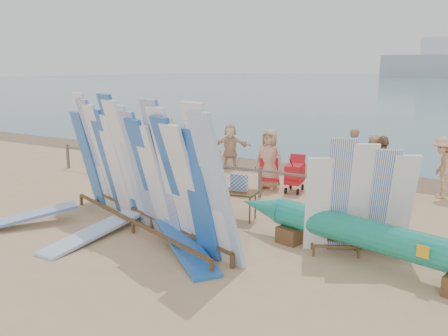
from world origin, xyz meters
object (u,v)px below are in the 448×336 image
Objects in this scene: flat_board_e at (19,227)px; beachgoer_5 at (230,146)px; beach_chair_right at (269,180)px; beachgoer_9 at (442,167)px; beach_chair_left at (208,171)px; beachgoer_3 at (167,141)px; beachgoer_6 at (269,159)px; flat_board_b at (94,238)px; main_surfboard_rack at (141,172)px; beachgoer_4 at (197,154)px; beachgoer_8 at (374,166)px; beachgoer_2 at (165,145)px; beachgoer_0 at (129,146)px; beachgoer_10 at (382,169)px; beachgoer_1 at (125,140)px; beachgoer_11 at (190,138)px; vendor_table at (239,205)px; beachgoer_7 at (354,155)px; flat_board_d at (185,254)px; side_surfboard_rack at (360,202)px; outrigger_canoe at (367,236)px.

beachgoer_5 is at bearing 115.56° from flat_board_e.
beachgoer_9 reaches higher than beach_chair_right.
beachgoer_3 is (-2.58, 1.15, 0.66)m from beach_chair_left.
beachgoer_9 is 0.96× the size of beachgoer_6.
beachgoer_3 is (-3.45, 7.21, 0.94)m from flat_board_b.
beachgoer_4 is at bearing 130.46° from main_surfboard_rack.
beachgoer_8 is 0.98× the size of beachgoer_2.
beachgoer_0 is 0.96× the size of beachgoer_3.
beachgoer_5 is 6.11m from beachgoer_10.
beachgoer_1 is (-5.77, 7.42, 0.78)m from flat_board_b.
beachgoer_4 is 0.99× the size of beachgoer_11.
flat_board_e is at bearing -150.29° from beachgoer_11.
beach_chair_right is 5.51m from beachgoer_0.
beachgoer_10 reaches higher than beachgoer_8.
beachgoer_1 is (-7.91, 4.63, 0.40)m from vendor_table.
flat_board_d is at bearing 129.39° from beachgoer_7.
beachgoer_1 is 7.33m from beachgoer_6.
vendor_table is 3.19m from beach_chair_right.
side_surfboard_rack is 0.74m from outrigger_canoe.
beach_chair_left is (-3.15, 5.76, 0.28)m from flat_board_d.
main_surfboard_rack is 3.29× the size of beachgoer_6.
beachgoer_9 is at bearing 16.93° from beachgoer_6.
flat_board_d is 1.46× the size of beachgoer_2.
flat_board_e is at bearing -98.30° from beachgoer_1.
beachgoer_4 is at bearing 101.90° from flat_board_b.
outrigger_canoe is 3.36× the size of beachgoer_3.
main_surfboard_rack is 2.25m from flat_board_d.
beachgoer_2 reaches higher than beachgoer_11.
flat_board_e is 11.47m from beachgoer_9.
beachgoer_8 is (-1.70, -0.88, 0.01)m from beachgoer_9.
flat_board_b is at bearing 42.65° from flat_board_e.
beachgoer_3 reaches higher than flat_board_e.
beachgoer_7 is (4.65, 2.47, 0.03)m from beachgoer_4.
beachgoer_11 is at bearing 155.68° from outrigger_canoe.
beachgoer_11 is (-9.20, 7.35, 0.26)m from outrigger_canoe.
beachgoer_5 is 4.52m from beachgoer_7.
beach_chair_right is at bearing 75.90° from flat_board_b.
vendor_table reaches higher than flat_board_b.
beach_chair_left is at bearing -116.35° from beachgoer_11.
beach_chair_left is 0.68m from beachgoer_4.
outrigger_canoe is 9.83m from beachgoer_2.
beach_chair_right is (-3.80, 3.84, -0.82)m from side_surfboard_rack.
flat_board_d is 10.77m from beachgoer_1.
vendor_table is 0.69× the size of beachgoer_5.
beachgoer_6 is (3.47, 6.40, 0.93)m from flat_board_e.
flat_board_b is 1.73× the size of beachgoer_1.
beachgoer_9 is at bearing 165.69° from beachgoer_4.
vendor_table is 0.74× the size of beachgoer_1.
beachgoer_9 reaches higher than beachgoer_5.
beachgoer_1 is (-7.25, 1.52, 0.51)m from beach_chair_right.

